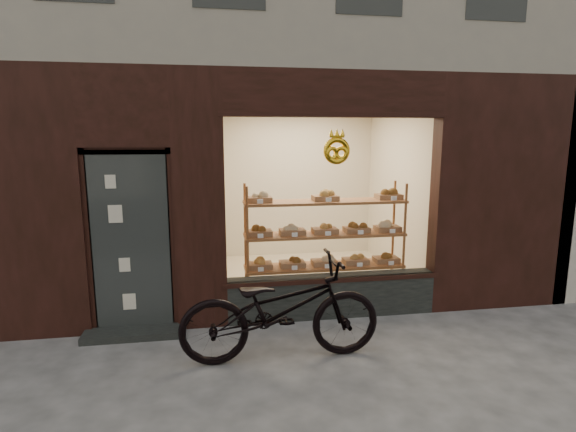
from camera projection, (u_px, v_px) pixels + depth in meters
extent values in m
plane|color=#484848|center=(344.00, 418.00, 3.76)|extent=(90.00, 90.00, 0.00)
cube|color=#2E3230|center=(332.00, 296.00, 5.85)|extent=(2.70, 0.25, 0.55)
cube|color=#2C3131|center=(131.00, 242.00, 5.25)|extent=(0.90, 0.04, 2.15)
cube|color=#2E3230|center=(134.00, 333.00, 5.28)|extent=(1.15, 0.35, 0.08)
torus|color=yellow|center=(337.00, 151.00, 5.41)|extent=(0.33, 0.07, 0.33)
cube|color=brown|center=(324.00, 300.00, 6.30)|extent=(2.20, 0.45, 0.04)
cube|color=brown|center=(324.00, 266.00, 6.21)|extent=(2.20, 0.45, 0.03)
cube|color=brown|center=(325.00, 234.00, 6.13)|extent=(2.20, 0.45, 0.04)
cube|color=brown|center=(325.00, 202.00, 6.05)|extent=(2.20, 0.45, 0.04)
cylinder|color=brown|center=(248.00, 252.00, 5.80)|extent=(0.04, 0.04, 1.70)
cylinder|color=brown|center=(404.00, 245.00, 6.14)|extent=(0.04, 0.04, 1.70)
cylinder|color=brown|center=(246.00, 245.00, 6.18)|extent=(0.04, 0.04, 1.70)
cylinder|color=brown|center=(393.00, 239.00, 6.52)|extent=(0.04, 0.04, 1.70)
cube|color=brown|center=(259.00, 265.00, 6.06)|extent=(0.34, 0.24, 0.07)
sphere|color=olive|center=(259.00, 259.00, 6.04)|extent=(0.11, 0.11, 0.11)
cube|color=white|center=(261.00, 269.00, 5.88)|extent=(0.07, 0.01, 0.05)
cube|color=brown|center=(292.00, 264.00, 6.13)|extent=(0.34, 0.24, 0.07)
sphere|color=brown|center=(292.00, 258.00, 6.12)|extent=(0.11, 0.11, 0.11)
cube|color=white|center=(295.00, 268.00, 5.95)|extent=(0.07, 0.01, 0.05)
cube|color=brown|center=(324.00, 262.00, 6.20)|extent=(0.34, 0.24, 0.07)
sphere|color=tan|center=(324.00, 256.00, 6.19)|extent=(0.11, 0.11, 0.11)
cube|color=white|center=(328.00, 266.00, 6.02)|extent=(0.07, 0.01, 0.05)
cube|color=brown|center=(356.00, 261.00, 6.27)|extent=(0.34, 0.24, 0.07)
sphere|color=olive|center=(356.00, 255.00, 6.26)|extent=(0.11, 0.11, 0.11)
cube|color=white|center=(360.00, 265.00, 6.09)|extent=(0.07, 0.01, 0.05)
cube|color=brown|center=(386.00, 260.00, 6.35)|extent=(0.34, 0.24, 0.07)
sphere|color=brown|center=(386.00, 254.00, 6.33)|extent=(0.11, 0.11, 0.11)
cube|color=white|center=(391.00, 263.00, 6.17)|extent=(0.08, 0.01, 0.05)
cube|color=brown|center=(259.00, 233.00, 5.98)|extent=(0.34, 0.24, 0.07)
sphere|color=brown|center=(259.00, 227.00, 5.96)|extent=(0.11, 0.11, 0.11)
cube|color=white|center=(260.00, 236.00, 5.80)|extent=(0.07, 0.01, 0.06)
cube|color=brown|center=(292.00, 232.00, 6.05)|extent=(0.34, 0.24, 0.07)
sphere|color=tan|center=(292.00, 226.00, 6.04)|extent=(0.11, 0.11, 0.11)
cube|color=white|center=(295.00, 235.00, 5.87)|extent=(0.07, 0.01, 0.06)
cube|color=brown|center=(325.00, 231.00, 6.12)|extent=(0.34, 0.24, 0.07)
sphere|color=olive|center=(325.00, 224.00, 6.11)|extent=(0.11, 0.11, 0.11)
cube|color=white|center=(328.00, 233.00, 5.94)|extent=(0.07, 0.01, 0.06)
cube|color=brown|center=(356.00, 229.00, 6.19)|extent=(0.34, 0.24, 0.07)
sphere|color=brown|center=(357.00, 223.00, 6.18)|extent=(0.11, 0.11, 0.11)
cube|color=white|center=(361.00, 232.00, 6.02)|extent=(0.07, 0.01, 0.06)
cube|color=brown|center=(387.00, 228.00, 6.27)|extent=(0.34, 0.24, 0.07)
sphere|color=tan|center=(388.00, 222.00, 6.25)|extent=(0.11, 0.11, 0.11)
cube|color=white|center=(392.00, 231.00, 6.09)|extent=(0.08, 0.01, 0.06)
cube|color=brown|center=(259.00, 199.00, 5.90)|extent=(0.34, 0.24, 0.07)
sphere|color=tan|center=(259.00, 193.00, 5.88)|extent=(0.11, 0.11, 0.11)
cube|color=white|center=(260.00, 201.00, 5.72)|extent=(0.07, 0.01, 0.06)
cube|color=brown|center=(325.00, 198.00, 6.04)|extent=(0.34, 0.24, 0.07)
sphere|color=olive|center=(325.00, 192.00, 6.03)|extent=(0.11, 0.11, 0.11)
cube|color=white|center=(329.00, 200.00, 5.86)|extent=(0.07, 0.01, 0.06)
cube|color=brown|center=(389.00, 196.00, 6.19)|extent=(0.34, 0.24, 0.07)
sphere|color=brown|center=(389.00, 190.00, 6.17)|extent=(0.11, 0.11, 0.11)
cube|color=white|center=(394.00, 198.00, 6.01)|extent=(0.08, 0.01, 0.06)
imported|color=black|center=(281.00, 309.00, 4.66)|extent=(2.11, 0.75, 1.10)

